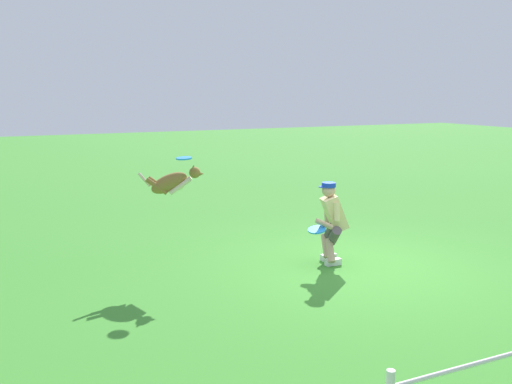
% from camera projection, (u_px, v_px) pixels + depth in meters
% --- Properties ---
extents(ground_plane, '(60.00, 60.00, 0.00)m').
position_uv_depth(ground_plane, '(361.00, 267.00, 8.91)').
color(ground_plane, '#3D8C2E').
extents(person, '(0.67, 0.66, 1.29)m').
position_uv_depth(person, '(332.00, 220.00, 9.04)').
color(person, silver).
rests_on(person, ground_plane).
extents(dog, '(0.93, 0.51, 0.50)m').
position_uv_depth(dog, '(172.00, 182.00, 8.66)').
color(dog, olive).
extents(frisbee_flying, '(0.25, 0.25, 0.04)m').
position_uv_depth(frisbee_flying, '(184.00, 158.00, 8.52)').
color(frisbee_flying, '#2893EB').
extents(frisbee_held, '(0.34, 0.35, 0.12)m').
position_uv_depth(frisbee_held, '(317.00, 230.00, 8.78)').
color(frisbee_held, '#288CF0').
rests_on(frisbee_held, person).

